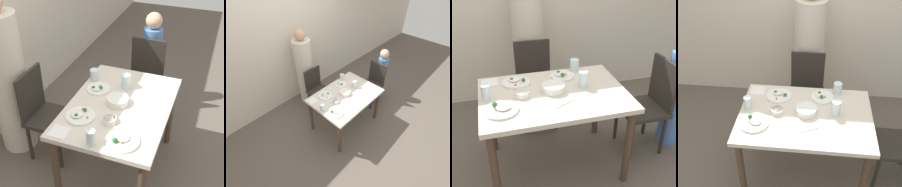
# 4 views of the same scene
# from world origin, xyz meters

# --- Properties ---
(ground_plane) EXTENTS (10.00, 10.00, 0.00)m
(ground_plane) POSITION_xyz_m (0.00, 0.00, 0.00)
(ground_plane) COLOR #60564C
(dining_table) EXTENTS (1.18, 0.84, 0.76)m
(dining_table) POSITION_xyz_m (0.00, 0.00, 0.66)
(dining_table) COLOR beige
(dining_table) RESTS_ON ground_plane
(chair_adult_spot) EXTENTS (0.40, 0.40, 0.91)m
(chair_adult_spot) POSITION_xyz_m (-0.03, 0.76, 0.50)
(chair_adult_spot) COLOR #2D2823
(chair_adult_spot) RESTS_ON ground_plane
(person_adult) EXTENTS (0.35, 0.35, 1.62)m
(person_adult) POSITION_xyz_m (-0.03, 1.10, 0.75)
(person_adult) COLOR beige
(person_adult) RESTS_ON ground_plane
(bowl_curry) EXTENTS (0.19, 0.19, 0.06)m
(bowl_curry) POSITION_xyz_m (0.01, 0.02, 0.79)
(bowl_curry) COLOR white
(bowl_curry) RESTS_ON dining_table
(plate_rice_adult) EXTENTS (0.21, 0.21, 0.05)m
(plate_rice_adult) POSITION_xyz_m (0.14, 0.26, 0.77)
(plate_rice_adult) COLOR white
(plate_rice_adult) RESTS_ON dining_table
(plate_rice_child) EXTENTS (0.24, 0.24, 0.05)m
(plate_rice_child) POSITION_xyz_m (-0.27, 0.24, 0.77)
(plate_rice_child) COLOR white
(plate_rice_child) RESTS_ON dining_table
(plate_noodles) EXTENTS (0.25, 0.25, 0.06)m
(plate_noodles) POSITION_xyz_m (-0.43, -0.16, 0.77)
(plate_noodles) COLOR white
(plate_noodles) RESTS_ON dining_table
(bowl_rice_small) EXTENTS (0.11, 0.11, 0.05)m
(bowl_rice_small) POSITION_xyz_m (-0.25, 0.00, 0.78)
(bowl_rice_small) COLOR white
(bowl_rice_small) RESTS_ON dining_table
(glass_water_tall) EXTENTS (0.07, 0.07, 0.12)m
(glass_water_tall) POSITION_xyz_m (-0.52, 0.04, 0.82)
(glass_water_tall) COLOR silver
(glass_water_tall) RESTS_ON dining_table
(glass_water_short) EXTENTS (0.08, 0.08, 0.14)m
(glass_water_short) POSITION_xyz_m (0.26, 0.03, 0.83)
(glass_water_short) COLOR silver
(glass_water_short) RESTS_ON dining_table
(glass_water_center) EXTENTS (0.08, 0.08, 0.11)m
(glass_water_center) POSITION_xyz_m (0.29, 0.36, 0.81)
(glass_water_center) COLOR silver
(glass_water_center) RESTS_ON dining_table
(napkin_folded) EXTENTS (0.14, 0.14, 0.01)m
(napkin_folded) POSITION_xyz_m (-0.49, 0.31, 0.76)
(napkin_folded) COLOR white
(napkin_folded) RESTS_ON dining_table
(fork_steel) EXTENTS (0.17, 0.10, 0.01)m
(fork_steel) POSITION_xyz_m (0.04, -0.19, 0.76)
(fork_steel) COLOR silver
(fork_steel) RESTS_ON dining_table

